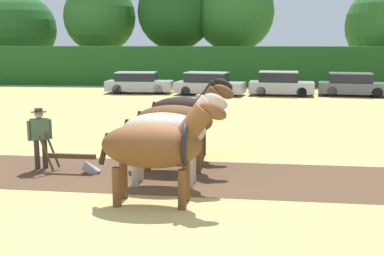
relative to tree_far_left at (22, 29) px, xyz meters
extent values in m
plane|color=tan|center=(18.15, -34.02, -4.56)|extent=(240.00, 240.00, 0.00)
cube|color=brown|center=(15.03, -31.70, -4.55)|extent=(20.50, 4.07, 0.01)
cube|color=#1E511E|center=(18.15, -6.24, -3.03)|extent=(56.85, 1.44, 3.06)
cylinder|color=brown|center=(0.00, 0.00, -3.14)|extent=(0.44, 0.44, 2.83)
sphere|color=#235623|center=(0.00, 0.00, 0.01)|extent=(6.29, 6.29, 6.29)
cylinder|color=brown|center=(7.58, -0.64, -2.64)|extent=(0.44, 0.44, 3.82)
sphere|color=#2D6628|center=(7.58, -0.64, 1.03)|extent=(6.40, 6.40, 6.40)
cylinder|color=#423323|center=(14.47, -1.21, -2.49)|extent=(0.44, 0.44, 4.12)
sphere|color=#1E4C1E|center=(14.47, -1.21, 1.37)|extent=(6.56, 6.56, 6.56)
cylinder|color=#423323|center=(19.59, -1.19, -2.54)|extent=(0.44, 0.44, 4.03)
sphere|color=#2D6628|center=(19.59, -1.19, 1.36)|extent=(6.86, 6.86, 6.86)
cylinder|color=brown|center=(32.20, -1.99, -3.12)|extent=(0.44, 0.44, 2.86)
ellipsoid|color=brown|center=(18.00, -33.98, -3.27)|extent=(2.19, 1.10, 0.96)
cylinder|color=brown|center=(18.71, -33.73, -4.13)|extent=(0.18, 0.18, 0.85)
cylinder|color=brown|center=(18.68, -34.29, -4.13)|extent=(0.18, 0.18, 0.85)
cylinder|color=brown|center=(17.31, -33.67, -4.13)|extent=(0.18, 0.18, 0.85)
cylinder|color=brown|center=(17.28, -34.23, -4.13)|extent=(0.18, 0.18, 0.85)
cylinder|color=brown|center=(18.91, -34.02, -2.78)|extent=(0.83, 0.49, 0.89)
ellipsoid|color=brown|center=(19.30, -34.03, -2.50)|extent=(0.69, 0.29, 0.54)
cube|color=black|center=(19.09, -34.02, -2.58)|extent=(0.40, 0.10, 0.53)
cylinder|color=black|center=(16.97, -33.94, -3.37)|extent=(0.30, 0.13, 0.71)
torus|color=black|center=(18.75, -34.01, -3.20)|extent=(0.15, 0.97, 0.97)
ellipsoid|color=#B2A38E|center=(18.05, -32.54, -3.22)|extent=(2.08, 1.00, 0.87)
cylinder|color=#B2A38E|center=(18.73, -32.31, -4.08)|extent=(0.18, 0.18, 0.95)
cylinder|color=#B2A38E|center=(18.71, -32.82, -4.08)|extent=(0.18, 0.18, 0.95)
cylinder|color=#B2A38E|center=(17.40, -32.26, -4.08)|extent=(0.18, 0.18, 0.95)
cylinder|color=#B2A38E|center=(17.38, -32.77, -4.08)|extent=(0.18, 0.18, 0.95)
cylinder|color=#B2A38E|center=(18.92, -32.57, -2.75)|extent=(0.78, 0.44, 0.84)
ellipsoid|color=#B2A38E|center=(19.30, -32.59, -2.48)|extent=(0.69, 0.29, 0.54)
cube|color=black|center=(19.09, -32.58, -2.57)|extent=(0.39, 0.10, 0.51)
cylinder|color=black|center=(17.08, -32.50, -3.31)|extent=(0.30, 0.13, 0.71)
torus|color=black|center=(18.77, -32.57, -3.15)|extent=(0.15, 0.90, 0.89)
ellipsoid|color=brown|center=(18.11, -31.10, -3.22)|extent=(2.16, 1.01, 0.88)
cylinder|color=brown|center=(18.81, -30.87, -4.08)|extent=(0.18, 0.18, 0.94)
cylinder|color=brown|center=(18.79, -31.38, -4.08)|extent=(0.18, 0.18, 0.94)
cylinder|color=brown|center=(17.43, -30.82, -4.08)|extent=(0.18, 0.18, 0.94)
cylinder|color=brown|center=(17.41, -31.33, -4.08)|extent=(0.18, 0.18, 0.94)
cylinder|color=brown|center=(19.01, -31.14, -2.72)|extent=(0.84, 0.45, 0.92)
ellipsoid|color=brown|center=(19.44, -31.15, -2.41)|extent=(0.69, 0.29, 0.54)
cube|color=black|center=(19.20, -31.14, -2.53)|extent=(0.44, 0.10, 0.58)
cylinder|color=black|center=(17.10, -31.06, -3.31)|extent=(0.30, 0.13, 0.71)
torus|color=black|center=(18.85, -31.13, -3.15)|extent=(0.15, 0.90, 0.89)
ellipsoid|color=black|center=(18.17, -29.66, -3.15)|extent=(1.94, 0.96, 0.84)
cylinder|color=black|center=(18.80, -29.44, -4.04)|extent=(0.18, 0.18, 1.03)
cylinder|color=black|center=(18.78, -29.93, -4.04)|extent=(0.18, 0.18, 1.03)
cylinder|color=black|center=(17.56, -29.39, -4.04)|extent=(0.18, 0.18, 1.03)
cylinder|color=black|center=(17.54, -29.88, -4.04)|extent=(0.18, 0.18, 1.03)
cylinder|color=black|center=(18.98, -29.69, -2.66)|extent=(0.81, 0.43, 0.90)
ellipsoid|color=black|center=(19.40, -29.71, -2.36)|extent=(0.69, 0.29, 0.54)
cube|color=black|center=(19.16, -29.70, -2.48)|extent=(0.43, 0.10, 0.57)
cylinder|color=black|center=(17.26, -29.62, -3.24)|extent=(0.30, 0.13, 0.71)
torus|color=black|center=(18.83, -29.69, -3.08)|extent=(0.14, 0.86, 0.86)
cube|color=#4C331E|center=(15.44, -31.72, -4.11)|extent=(1.34, 0.15, 0.12)
cube|color=#939399|center=(15.97, -31.74, -4.46)|extent=(0.49, 0.22, 0.39)
cylinder|color=#4C331E|center=(14.84, -31.49, -4.01)|extent=(0.40, 0.08, 0.96)
cylinder|color=#4C331E|center=(14.83, -31.89, -4.01)|extent=(0.40, 0.08, 0.96)
cylinder|color=#38332D|center=(14.56, -31.34, -4.15)|extent=(0.14, 0.14, 0.82)
cylinder|color=#38332D|center=(14.39, -31.46, -4.15)|extent=(0.14, 0.14, 0.82)
cube|color=#4C6B4C|center=(14.47, -31.40, -3.45)|extent=(0.51, 0.43, 0.58)
sphere|color=tan|center=(14.47, -31.40, -3.04)|extent=(0.22, 0.22, 0.22)
cylinder|color=#4C6B4C|center=(14.71, -31.24, -3.47)|extent=(0.09, 0.09, 0.55)
cylinder|color=#4C6B4C|center=(14.24, -31.56, -3.47)|extent=(0.09, 0.09, 0.55)
cylinder|color=#42382D|center=(14.47, -31.40, -2.97)|extent=(0.42, 0.42, 0.02)
cylinder|color=#42382D|center=(14.47, -31.40, -2.92)|extent=(0.21, 0.21, 0.10)
cylinder|color=#38332D|center=(18.57, -27.46, -4.13)|extent=(0.14, 0.14, 0.85)
cylinder|color=#38332D|center=(18.46, -27.65, -4.13)|extent=(0.14, 0.14, 0.85)
cube|color=tan|center=(18.51, -27.56, -3.40)|extent=(0.42, 0.53, 0.60)
sphere|color=tan|center=(18.51, -27.56, -2.98)|extent=(0.23, 0.23, 0.23)
cylinder|color=tan|center=(18.66, -27.30, -3.43)|extent=(0.09, 0.09, 0.57)
cylinder|color=tan|center=(18.37, -27.81, -3.43)|extent=(0.09, 0.09, 0.57)
cube|color=#A8A8B2|center=(13.36, -12.01, -4.05)|extent=(4.44, 1.84, 0.65)
cube|color=black|center=(13.14, -12.02, -3.46)|extent=(2.67, 1.63, 0.53)
cube|color=#A8A8B2|center=(13.14, -12.02, -3.16)|extent=(2.67, 1.63, 0.06)
cylinder|color=black|center=(14.71, -11.22, -4.22)|extent=(0.67, 0.23, 0.66)
cylinder|color=black|center=(14.74, -12.75, -4.22)|extent=(0.67, 0.23, 0.66)
cylinder|color=black|center=(11.98, -11.28, -4.22)|extent=(0.67, 0.23, 0.66)
cylinder|color=black|center=(12.01, -12.81, -4.22)|extent=(0.67, 0.23, 0.66)
cube|color=#A8A8B2|center=(18.13, -12.72, -4.05)|extent=(4.70, 2.64, 0.68)
cube|color=black|center=(17.91, -12.68, -3.42)|extent=(2.92, 2.12, 0.57)
cube|color=#A8A8B2|center=(17.91, -12.68, -3.11)|extent=(2.92, 2.12, 0.06)
cylinder|color=black|center=(19.63, -12.20, -4.25)|extent=(0.64, 0.33, 0.61)
cylinder|color=black|center=(19.32, -13.77, -4.25)|extent=(0.64, 0.33, 0.61)
cylinder|color=black|center=(16.93, -11.67, -4.25)|extent=(0.64, 0.33, 0.61)
cylinder|color=black|center=(16.63, -13.24, -4.25)|extent=(0.64, 0.33, 0.61)
cube|color=#A8A8B2|center=(22.73, -12.54, -4.03)|extent=(4.24, 2.23, 0.71)
cube|color=black|center=(22.52, -12.52, -3.37)|extent=(2.60, 1.87, 0.60)
cube|color=#A8A8B2|center=(22.52, -12.52, -3.04)|extent=(2.60, 1.87, 0.06)
cylinder|color=black|center=(24.07, -11.90, -4.24)|extent=(0.65, 0.29, 0.63)
cylinder|color=black|center=(23.89, -13.46, -4.24)|extent=(0.65, 0.29, 0.63)
cylinder|color=black|center=(21.56, -11.62, -4.24)|extent=(0.65, 0.29, 0.63)
cylinder|color=black|center=(21.39, -13.18, -4.24)|extent=(0.65, 0.29, 0.63)
cube|color=#565B66|center=(27.28, -12.42, -4.04)|extent=(4.56, 2.46, 0.68)
cube|color=black|center=(27.06, -12.39, -3.42)|extent=(2.82, 2.01, 0.55)
cube|color=#565B66|center=(27.06, -12.39, -3.12)|extent=(2.82, 2.01, 0.06)
cylinder|color=black|center=(28.73, -11.86, -4.23)|extent=(0.68, 0.32, 0.65)
cylinder|color=black|center=(28.48, -13.41, -4.23)|extent=(0.68, 0.32, 0.65)
cylinder|color=black|center=(26.08, -11.43, -4.23)|extent=(0.68, 0.32, 0.65)
cylinder|color=black|center=(25.83, -12.98, -4.23)|extent=(0.68, 0.32, 0.65)
camera|label=1|loc=(19.74, -43.81, -1.09)|focal=45.00mm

